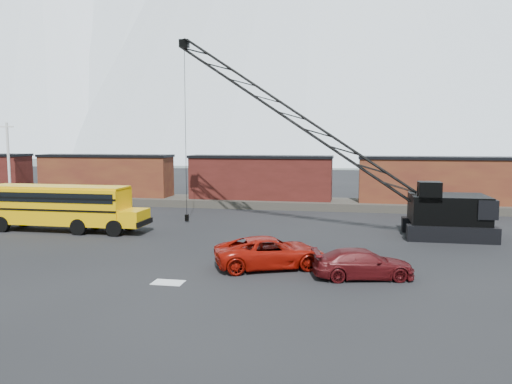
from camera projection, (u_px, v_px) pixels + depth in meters
ground at (186, 261)px, 26.47m from camera, size 160.00×160.00×0.00m
gravel_berm at (261, 203)px, 47.92m from camera, size 120.00×5.00×0.70m
boxcar_west_near at (106, 175)px, 50.65m from camera, size 13.70×3.10×4.17m
boxcar_mid at (261, 178)px, 47.66m from camera, size 13.70×3.10×4.17m
boxcar_east_near at (436, 180)px, 44.67m from camera, size 13.70×3.10×4.17m
utility_pole at (9, 163)px, 48.10m from camera, size 1.40×0.24×8.00m
snow_patch at (168, 282)px, 22.47m from camera, size 1.40×0.90×0.02m
school_bus at (62, 206)px, 34.87m from camera, size 11.65×2.65×3.19m
red_pickup at (271, 252)px, 25.03m from camera, size 6.20×4.56×1.56m
maroon_suv at (363, 264)px, 23.16m from camera, size 4.98×2.87×1.36m
crawler_crane at (302, 122)px, 35.18m from camera, size 22.08×5.09×14.07m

